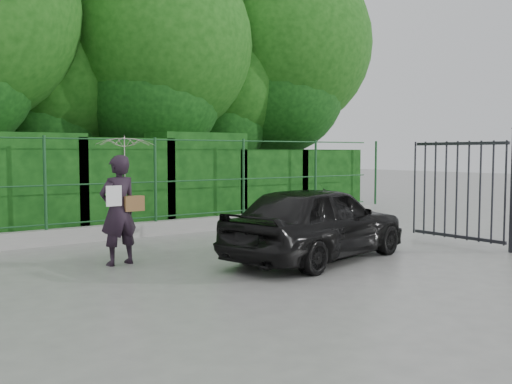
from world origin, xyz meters
TOP-DOWN VIEW (x-y plane):
  - ground at (0.00, 0.00)m, footprint 80.00×80.00m
  - kerb at (0.00, 4.50)m, footprint 14.00×0.25m
  - fence at (0.22, 4.50)m, footprint 14.13×0.06m
  - hedge at (-0.15, 5.50)m, footprint 14.20×1.20m
  - trees at (1.14, 7.74)m, footprint 17.10×6.15m
  - gate at (4.60, -0.72)m, footprint 0.22×2.33m
  - woman at (-1.42, 1.95)m, footprint 0.95×0.93m
  - car at (1.30, 0.36)m, footprint 3.95×2.28m

SIDE VIEW (x-z plane):
  - ground at x=0.00m, z-range 0.00..0.00m
  - kerb at x=0.00m, z-range 0.00..0.30m
  - car at x=1.30m, z-range 0.00..1.27m
  - hedge at x=-0.15m, z-range -0.09..2.16m
  - gate at x=4.60m, z-range 0.01..2.37m
  - fence at x=0.22m, z-range 0.30..2.10m
  - woman at x=-1.42m, z-range 0.30..2.36m
  - trees at x=1.14m, z-range 0.58..8.66m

